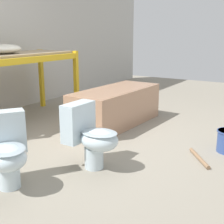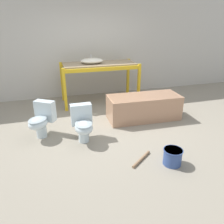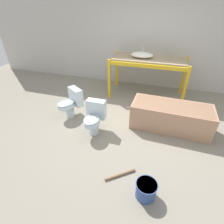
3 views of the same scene
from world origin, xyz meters
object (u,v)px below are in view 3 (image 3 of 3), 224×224
(bucket_white, at_px, (146,190))
(toilet_far, at_px, (70,103))
(bathtub_main, at_px, (171,115))
(toilet_near, at_px, (94,118))
(sink_basin, at_px, (142,55))

(bucket_white, bearing_deg, toilet_far, 141.74)
(bathtub_main, bearing_deg, toilet_far, -172.65)
(bathtub_main, relative_size, bucket_white, 5.41)
(toilet_near, xyz_separation_m, bucket_white, (1.23, -1.15, -0.22))
(sink_basin, xyz_separation_m, bucket_white, (0.62, -3.16, -1.02))
(sink_basin, distance_m, bucket_white, 3.38)
(bathtub_main, bearing_deg, sink_basin, 124.93)
(bathtub_main, height_order, bucket_white, bathtub_main)
(toilet_far, xyz_separation_m, bucket_white, (1.98, -1.56, -0.22))
(sink_basin, bearing_deg, bathtub_main, -57.26)
(toilet_far, bearing_deg, sink_basin, 83.48)
(toilet_near, bearing_deg, bathtub_main, 22.29)
(toilet_far, height_order, bucket_white, toilet_far)
(toilet_far, bearing_deg, bathtub_main, 38.98)
(bathtub_main, distance_m, bucket_white, 1.79)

